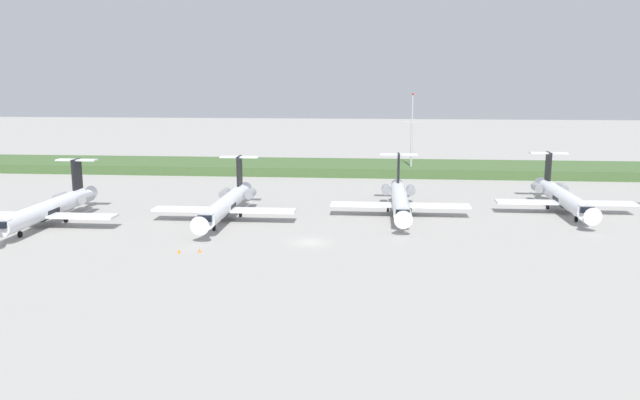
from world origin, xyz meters
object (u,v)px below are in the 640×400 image
at_px(regional_jet_third, 226,204).
at_px(regional_jet_fourth, 400,199).
at_px(regional_jet_second, 47,209).
at_px(regional_jet_fifth, 563,197).
at_px(antenna_mast, 412,141).
at_px(safety_cone_front_marker, 179,251).
at_px(safety_cone_mid_marker, 200,250).

relative_size(regional_jet_third, regional_jet_fourth, 1.00).
relative_size(regional_jet_second, regional_jet_fifth, 1.00).
height_order(regional_jet_third, antenna_mast, antenna_mast).
relative_size(safety_cone_front_marker, safety_cone_mid_marker, 1.00).
bearing_deg(regional_jet_fourth, regional_jet_third, -167.09).
height_order(regional_jet_third, regional_jet_fifth, same).
relative_size(antenna_mast, safety_cone_mid_marker, 34.77).
relative_size(regional_jet_fifth, antenna_mast, 1.62).
relative_size(regional_jet_third, safety_cone_front_marker, 56.36).
bearing_deg(safety_cone_mid_marker, antenna_mast, 66.46).
xyz_separation_m(antenna_mast, safety_cone_mid_marker, (-30.86, -70.84, -7.73)).
bearing_deg(safety_cone_front_marker, regional_jet_third, 86.24).
height_order(regional_jet_second, safety_cone_front_marker, regional_jet_second).
distance_m(regional_jet_second, regional_jet_third, 27.35).
xyz_separation_m(regional_jet_second, safety_cone_mid_marker, (27.73, -13.52, -2.26)).
height_order(regional_jet_second, safety_cone_mid_marker, regional_jet_second).
distance_m(regional_jet_fourth, safety_cone_mid_marker, 37.73).
xyz_separation_m(regional_jet_second, regional_jet_fourth, (54.53, 12.95, 0.00)).
height_order(regional_jet_fourth, safety_cone_mid_marker, regional_jet_fourth).
bearing_deg(regional_jet_fifth, regional_jet_second, -167.92).
height_order(regional_jet_fourth, regional_jet_fifth, same).
xyz_separation_m(regional_jet_second, antenna_mast, (58.59, 57.32, 5.47)).
bearing_deg(regional_jet_fifth, antenna_mast, 120.77).
xyz_separation_m(regional_jet_fourth, safety_cone_front_marker, (-29.33, -27.18, -2.26)).
bearing_deg(antenna_mast, safety_cone_front_marker, -115.02).
bearing_deg(regional_jet_fourth, regional_jet_second, -166.64).
bearing_deg(regional_jet_third, regional_jet_second, -166.17).
height_order(regional_jet_fourth, safety_cone_front_marker, regional_jet_fourth).
bearing_deg(regional_jet_fifth, safety_cone_front_marker, -150.83).
bearing_deg(regional_jet_fourth, antenna_mast, 84.77).
distance_m(regional_jet_third, antenna_mast, 60.28).
bearing_deg(safety_cone_mid_marker, regional_jet_fifth, 29.73).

